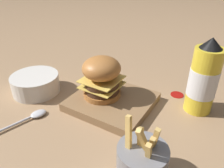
% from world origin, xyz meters
% --- Properties ---
extents(ground_plane, '(6.00, 6.00, 0.00)m').
position_xyz_m(ground_plane, '(0.00, 0.00, 0.00)').
color(ground_plane, '#9E7A56').
extents(serving_board, '(0.24, 0.22, 0.03)m').
position_xyz_m(serving_board, '(-0.02, 0.02, 0.01)').
color(serving_board, olive).
rests_on(serving_board, ground_plane).
extents(burger, '(0.12, 0.12, 0.13)m').
position_xyz_m(burger, '(0.02, 0.02, 0.09)').
color(burger, '#AD6B33').
rests_on(burger, serving_board).
extents(ketchup_bottle, '(0.08, 0.08, 0.22)m').
position_xyz_m(ketchup_bottle, '(-0.25, -0.10, 0.10)').
color(ketchup_bottle, yellow).
rests_on(ketchup_bottle, ground_plane).
extents(fries_basket, '(0.10, 0.10, 0.14)m').
position_xyz_m(fries_basket, '(-0.20, 0.20, 0.04)').
color(fries_basket, slate).
rests_on(fries_basket, ground_plane).
extents(side_bowl, '(0.16, 0.16, 0.06)m').
position_xyz_m(side_bowl, '(0.24, 0.08, 0.03)').
color(side_bowl, silver).
rests_on(side_bowl, ground_plane).
extents(spoon, '(0.06, 0.15, 0.01)m').
position_xyz_m(spoon, '(0.14, 0.19, 0.01)').
color(spoon, silver).
rests_on(spoon, ground_plane).
extents(ketchup_puddle, '(0.04, 0.04, 0.00)m').
position_xyz_m(ketchup_puddle, '(-0.18, -0.15, 0.00)').
color(ketchup_puddle, '#9E140F').
rests_on(ketchup_puddle, ground_plane).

